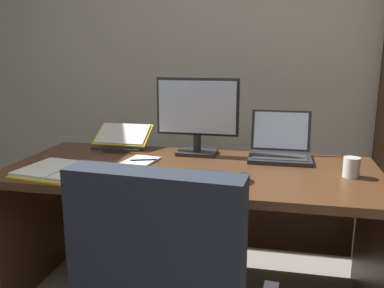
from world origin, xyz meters
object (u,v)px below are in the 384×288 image
coffee_mug (351,167)px  pen (143,160)px  reading_stand_with_book (122,137)px  desk (195,197)px  notepad (140,161)px  computer_mouse (243,177)px  open_binder (66,171)px  monitor (197,116)px  laptop (280,149)px  keyboard (178,175)px

coffee_mug → pen: bearing=177.5°
reading_stand_with_book → coffee_mug: size_ratio=3.48×
desk → notepad: notepad is taller
computer_mouse → open_binder: 0.85m
desk → reading_stand_with_book: size_ratio=5.65×
open_binder → coffee_mug: bearing=17.6°
pen → desk: bearing=8.6°
notepad → monitor: bearing=42.1°
monitor → computer_mouse: size_ratio=4.50×
computer_mouse → pen: (-0.54, 0.22, -0.01)m
reading_stand_with_book → notepad: reading_stand_with_book is taller
open_binder → coffee_mug: 1.36m
coffee_mug → computer_mouse: bearing=-160.5°
reading_stand_with_book → open_binder: (-0.07, -0.56, -0.06)m
desk → coffee_mug: coffee_mug is taller
reading_stand_with_book → open_binder: 0.57m
laptop → pen: laptop is taller
desk → keyboard: size_ratio=4.44×
desk → coffee_mug: size_ratio=19.69×
keyboard → computer_mouse: size_ratio=4.04×
desk → open_binder: open_binder is taller
computer_mouse → monitor: bearing=123.3°
notepad → desk: bearing=8.0°
laptop → coffee_mug: (0.33, -0.29, -0.01)m
monitor → computer_mouse: bearing=-56.7°
notepad → pen: (0.02, 0.00, 0.01)m
laptop → computer_mouse: (-0.16, -0.46, -0.03)m
monitor → open_binder: size_ratio=0.99×
laptop → monitor: bearing=-179.2°
monitor → pen: 0.40m
notepad → coffee_mug: coffee_mug is taller
keyboard → pen: keyboard is taller
monitor → laptop: size_ratio=1.41×
keyboard → reading_stand_with_book: (-0.48, 0.51, 0.06)m
reading_stand_with_book → laptop: bearing=-2.9°
computer_mouse → coffee_mug: coffee_mug is taller
open_binder → pen: 0.41m
computer_mouse → open_binder: computer_mouse is taller
pen → computer_mouse: bearing=-21.8°
laptop → keyboard: laptop is taller
keyboard → open_binder: same height
desk → coffee_mug: bearing=-6.3°
computer_mouse → reading_stand_with_book: size_ratio=0.32×
desk → laptop: (0.44, 0.20, 0.24)m
open_binder → monitor: bearing=50.8°
keyboard → computer_mouse: computer_mouse is taller
keyboard → notepad: keyboard is taller
monitor → laptop: monitor is taller
notepad → laptop: bearing=18.6°
desk → open_binder: size_ratio=3.95×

